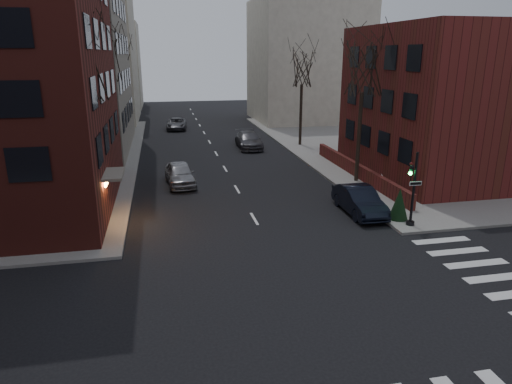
% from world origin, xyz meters
% --- Properties ---
extents(ground, '(160.00, 160.00, 0.00)m').
position_xyz_m(ground, '(0.00, 0.00, 0.00)').
color(ground, black).
rests_on(ground, ground).
extents(sidewalk_far_right, '(44.00, 44.00, 0.15)m').
position_xyz_m(sidewalk_far_right, '(29.00, 30.00, 0.07)').
color(sidewalk_far_right, gray).
rests_on(sidewalk_far_right, ground).
extents(building_right_brick, '(12.00, 14.00, 11.00)m').
position_xyz_m(building_right_brick, '(16.50, 19.00, 5.50)').
color(building_right_brick, '#5C1C1A').
rests_on(building_right_brick, ground).
extents(low_wall_right, '(0.35, 16.00, 1.00)m').
position_xyz_m(low_wall_right, '(9.30, 19.00, 0.65)').
color(low_wall_right, '#5C1C1A').
rests_on(low_wall_right, sidewalk_far_right).
extents(building_distant_la, '(14.00, 16.00, 18.00)m').
position_xyz_m(building_distant_la, '(-15.00, 55.00, 9.00)').
color(building_distant_la, beige).
rests_on(building_distant_la, ground).
extents(building_distant_ra, '(14.00, 14.00, 16.00)m').
position_xyz_m(building_distant_ra, '(15.00, 50.00, 8.00)').
color(building_distant_ra, beige).
rests_on(building_distant_ra, ground).
extents(building_distant_lb, '(10.00, 12.00, 14.00)m').
position_xyz_m(building_distant_lb, '(-13.00, 72.00, 7.00)').
color(building_distant_lb, beige).
rests_on(building_distant_lb, ground).
extents(traffic_signal, '(0.76, 0.44, 4.00)m').
position_xyz_m(traffic_signal, '(7.94, 8.99, 1.91)').
color(traffic_signal, black).
rests_on(traffic_signal, sidewalk_far_right).
extents(tree_left_a, '(4.18, 4.18, 10.26)m').
position_xyz_m(tree_left_a, '(-8.80, 14.00, 8.47)').
color(tree_left_a, '#2D231C').
rests_on(tree_left_a, sidewalk_far_left).
extents(tree_left_b, '(4.40, 4.40, 10.80)m').
position_xyz_m(tree_left_b, '(-8.80, 26.00, 8.91)').
color(tree_left_b, '#2D231C').
rests_on(tree_left_b, sidewalk_far_left).
extents(tree_left_c, '(3.96, 3.96, 9.72)m').
position_xyz_m(tree_left_c, '(-8.80, 40.00, 8.03)').
color(tree_left_c, '#2D231C').
rests_on(tree_left_c, sidewalk_far_left).
extents(tree_right_a, '(3.96, 3.96, 9.72)m').
position_xyz_m(tree_right_a, '(8.80, 18.00, 8.03)').
color(tree_right_a, '#2D231C').
rests_on(tree_right_a, sidewalk_far_right).
extents(tree_right_b, '(3.74, 3.74, 9.18)m').
position_xyz_m(tree_right_b, '(8.80, 32.00, 7.59)').
color(tree_right_b, '#2D231C').
rests_on(tree_right_b, sidewalk_far_right).
extents(streetlamp_near, '(0.36, 0.36, 6.28)m').
position_xyz_m(streetlamp_near, '(-8.20, 22.00, 4.24)').
color(streetlamp_near, black).
rests_on(streetlamp_near, sidewalk_far_left).
extents(streetlamp_far, '(0.36, 0.36, 6.28)m').
position_xyz_m(streetlamp_far, '(-8.20, 42.00, 4.24)').
color(streetlamp_far, black).
rests_on(streetlamp_far, sidewalk_far_left).
extents(parked_sedan, '(1.70, 4.83, 1.59)m').
position_xyz_m(parked_sedan, '(6.20, 11.66, 0.79)').
color(parked_sedan, black).
rests_on(parked_sedan, ground).
extents(car_lane_silver, '(2.26, 4.86, 1.61)m').
position_xyz_m(car_lane_silver, '(-3.79, 19.97, 0.80)').
color(car_lane_silver, gray).
rests_on(car_lane_silver, ground).
extents(car_lane_gray, '(2.29, 5.49, 1.58)m').
position_xyz_m(car_lane_gray, '(3.49, 31.97, 0.79)').
color(car_lane_gray, '#434248').
rests_on(car_lane_gray, ground).
extents(car_lane_far, '(2.69, 5.17, 1.39)m').
position_xyz_m(car_lane_far, '(-3.09, 45.15, 0.69)').
color(car_lane_far, '#444349').
rests_on(car_lane_far, ground).
extents(sandwich_board, '(0.58, 0.70, 0.97)m').
position_xyz_m(sandwich_board, '(9.52, 15.65, 0.64)').
color(sandwich_board, white).
rests_on(sandwich_board, sidewalk_far_right).
extents(evergreen_shrub, '(1.09, 1.09, 1.76)m').
position_xyz_m(evergreen_shrub, '(7.80, 9.97, 1.03)').
color(evergreen_shrub, black).
rests_on(evergreen_shrub, sidewalk_far_right).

